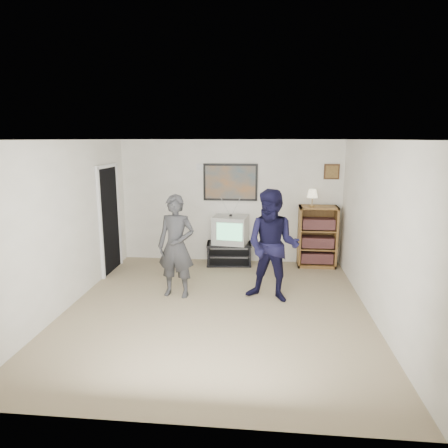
% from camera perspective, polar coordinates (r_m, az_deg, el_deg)
% --- Properties ---
extents(room_shell, '(4.51, 5.00, 2.51)m').
position_cam_1_polar(room_shell, '(6.08, -0.72, 0.09)').
color(room_shell, '#76614B').
rests_on(room_shell, ground).
extents(media_stand, '(0.93, 0.57, 0.45)m').
position_cam_1_polar(media_stand, '(8.15, 0.71, -4.23)').
color(media_stand, black).
rests_on(media_stand, room_shell).
extents(crt_television, '(0.73, 0.64, 0.56)m').
position_cam_1_polar(crt_television, '(8.02, 0.95, -0.81)').
color(crt_television, '#A7A9A3').
rests_on(crt_television, media_stand).
extents(bookshelf, '(0.74, 0.42, 1.22)m').
position_cam_1_polar(bookshelf, '(8.15, 13.18, -1.74)').
color(bookshelf, brown).
rests_on(bookshelf, room_shell).
extents(table_lamp, '(0.21, 0.21, 0.34)m').
position_cam_1_polar(table_lamp, '(7.96, 12.50, 3.68)').
color(table_lamp, '#FEF1C0').
rests_on(table_lamp, bookshelf).
extents(person_tall, '(0.66, 0.48, 1.66)m').
position_cam_1_polar(person_tall, '(6.43, -6.84, -3.18)').
color(person_tall, '#2D2D2F').
rests_on(person_tall, room_shell).
extents(person_short, '(1.02, 0.89, 1.77)m').
position_cam_1_polar(person_short, '(6.24, 6.95, -3.14)').
color(person_short, black).
rests_on(person_short, room_shell).
extents(controller_left, '(0.05, 0.13, 0.04)m').
position_cam_1_polar(controller_left, '(6.55, -6.64, 1.12)').
color(controller_left, white).
rests_on(controller_left, person_tall).
extents(controller_right, '(0.04, 0.12, 0.03)m').
position_cam_1_polar(controller_right, '(6.45, 6.90, -1.82)').
color(controller_right, white).
rests_on(controller_right, person_short).
extents(poster, '(1.10, 0.03, 0.75)m').
position_cam_1_polar(poster, '(8.11, 0.91, 5.98)').
color(poster, black).
rests_on(poster, room_shell).
extents(air_vent, '(0.28, 0.02, 0.14)m').
position_cam_1_polar(air_vent, '(8.16, -2.97, 8.11)').
color(air_vent, white).
rests_on(air_vent, room_shell).
extents(small_picture, '(0.30, 0.03, 0.30)m').
position_cam_1_polar(small_picture, '(8.18, 15.13, 7.23)').
color(small_picture, black).
rests_on(small_picture, room_shell).
extents(doorway, '(0.03, 0.85, 2.00)m').
position_cam_1_polar(doorway, '(7.87, -16.08, 0.52)').
color(doorway, black).
rests_on(doorway, room_shell).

